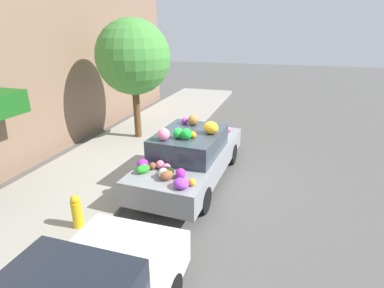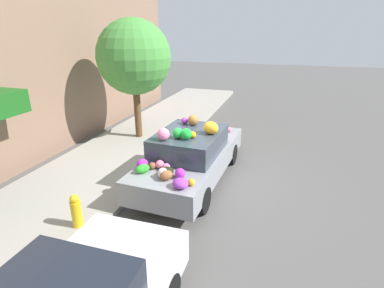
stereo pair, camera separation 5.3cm
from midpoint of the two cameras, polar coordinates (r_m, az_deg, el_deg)
The scene contains 6 objects.
ground_plane at distance 8.19m, azimuth 0.54°, elevation -6.73°, with size 60.00×60.00×0.00m, color #565451.
sidewalk_curb at distance 9.24m, azimuth -15.72°, elevation -3.73°, with size 24.00×3.20×0.14m.
building_facade at distance 9.82m, azimuth -29.26°, elevation 13.97°, with size 18.00×1.20×6.18m.
street_tree at distance 10.57m, azimuth -10.84°, elevation 15.88°, with size 2.50×2.50×4.05m.
fire_hydrant at distance 6.41m, azimuth -20.97°, elevation -11.81°, with size 0.20×0.20×0.70m.
art_car at distance 7.83m, azimuth 0.01°, elevation -2.10°, with size 4.54×1.93×1.71m.
Camera 2 is at (-6.93, -2.14, 3.81)m, focal length 28.00 mm.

